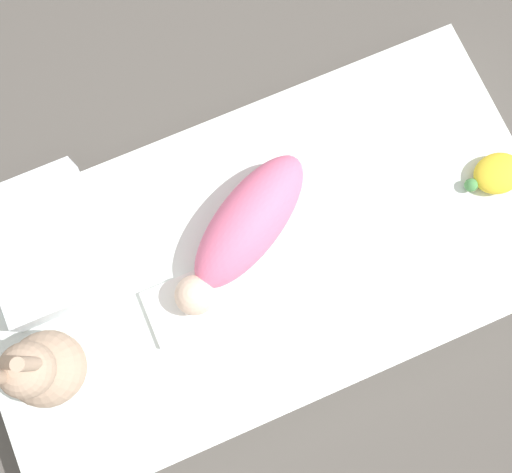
{
  "coord_description": "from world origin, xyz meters",
  "views": [
    {
      "loc": [
        0.12,
        0.25,
        1.79
      ],
      "look_at": [
        -0.0,
        -0.04,
        0.21
      ],
      "focal_mm": 42.0,
      "sensor_mm": 36.0,
      "label": 1
    }
  ],
  "objects_px": {
    "pillow": "(45,244)",
    "swaddled_baby": "(245,228)",
    "bunny_plush": "(42,369)",
    "turtle_plush": "(497,174)"
  },
  "relations": [
    {
      "from": "pillow",
      "to": "swaddled_baby",
      "type": "bearing_deg",
      "value": 161.11
    },
    {
      "from": "swaddled_baby",
      "to": "bunny_plush",
      "type": "bearing_deg",
      "value": -17.35
    },
    {
      "from": "pillow",
      "to": "turtle_plush",
      "type": "bearing_deg",
      "value": 166.18
    },
    {
      "from": "swaddled_baby",
      "to": "pillow",
      "type": "distance_m",
      "value": 0.54
    },
    {
      "from": "swaddled_baby",
      "to": "pillow",
      "type": "bearing_deg",
      "value": -49.66
    },
    {
      "from": "pillow",
      "to": "turtle_plush",
      "type": "height_order",
      "value": "pillow"
    },
    {
      "from": "swaddled_baby",
      "to": "turtle_plush",
      "type": "xyz_separation_m",
      "value": [
        -0.71,
        0.13,
        -0.05
      ]
    },
    {
      "from": "swaddled_baby",
      "to": "pillow",
      "type": "height_order",
      "value": "swaddled_baby"
    },
    {
      "from": "pillow",
      "to": "bunny_plush",
      "type": "xyz_separation_m",
      "value": [
        0.09,
        0.32,
        0.09
      ]
    },
    {
      "from": "pillow",
      "to": "bunny_plush",
      "type": "height_order",
      "value": "bunny_plush"
    }
  ]
}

